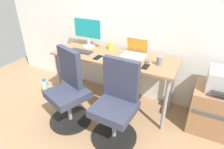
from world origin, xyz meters
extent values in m
plane|color=#9E7A56|center=(0.00, 0.00, 0.00)|extent=(5.28, 5.28, 0.00)
cube|color=silver|center=(0.00, 0.38, 1.30)|extent=(4.40, 0.04, 2.60)
cube|color=#996B47|center=(0.00, 0.00, 0.74)|extent=(1.69, 0.60, 0.03)
cylinder|color=gray|center=(-0.79, -0.25, 0.36)|extent=(0.04, 0.04, 0.73)
cylinder|color=gray|center=(0.79, -0.25, 0.36)|extent=(0.04, 0.04, 0.73)
cylinder|color=gray|center=(-0.79, 0.25, 0.36)|extent=(0.04, 0.04, 0.73)
cylinder|color=gray|center=(0.79, 0.25, 0.36)|extent=(0.04, 0.04, 0.73)
cylinder|color=black|center=(-0.32, -0.63, 0.01)|extent=(0.54, 0.54, 0.03)
cylinder|color=gray|center=(-0.32, -0.63, 0.20)|extent=(0.05, 0.05, 0.34)
cube|color=#33384C|center=(-0.32, -0.63, 0.41)|extent=(0.56, 0.56, 0.09)
cube|color=#33384C|center=(-0.38, -0.46, 0.70)|extent=(0.42, 0.21, 0.48)
cylinder|color=black|center=(0.32, -0.63, 0.01)|extent=(0.54, 0.54, 0.03)
cylinder|color=gray|center=(0.32, -0.63, 0.20)|extent=(0.05, 0.05, 0.34)
cube|color=#33384C|center=(0.32, -0.63, 0.41)|extent=(0.46, 0.46, 0.09)
cube|color=#33384C|center=(0.31, -0.45, 0.70)|extent=(0.42, 0.09, 0.48)
cube|color=#996B47|center=(1.35, 0.08, 0.28)|extent=(0.59, 0.51, 0.55)
cube|color=#4C4C4C|center=(1.35, -0.18, 0.36)|extent=(0.53, 0.01, 0.04)
cylinder|color=#A5D8B2|center=(-1.01, -0.35, 0.14)|extent=(0.09, 0.09, 0.28)
cylinder|color=#2D59B2|center=(-1.01, -0.35, 0.30)|extent=(0.06, 0.06, 0.03)
cylinder|color=silver|center=(-0.49, 0.16, 0.76)|extent=(0.18, 0.18, 0.01)
cylinder|color=silver|center=(-0.49, 0.16, 0.82)|extent=(0.04, 0.04, 0.11)
cube|color=silver|center=(-0.49, 0.16, 1.03)|extent=(0.48, 0.03, 0.31)
cube|color=teal|center=(-0.49, 0.14, 1.03)|extent=(0.43, 0.00, 0.26)
cube|color=silver|center=(0.24, 0.10, 0.77)|extent=(0.31, 0.22, 0.02)
cube|color=silver|center=(0.24, 0.23, 0.88)|extent=(0.31, 0.06, 0.21)
cube|color=orange|center=(0.24, 0.23, 0.88)|extent=(0.28, 0.05, 0.17)
cube|color=#2D2D2D|center=(-0.48, -0.08, 0.77)|extent=(0.34, 0.12, 0.02)
cube|color=silver|center=(0.24, -0.16, 0.77)|extent=(0.34, 0.12, 0.02)
ellipsoid|color=#515156|center=(0.47, 0.00, 0.77)|extent=(0.06, 0.10, 0.03)
ellipsoid|color=#2D2D2D|center=(-0.67, -0.23, 0.77)|extent=(0.06, 0.10, 0.03)
cylinder|color=yellow|center=(-0.15, 0.20, 0.80)|extent=(0.08, 0.08, 0.09)
cylinder|color=slate|center=(0.62, -0.02, 0.81)|extent=(0.07, 0.07, 0.10)
cube|color=black|center=(-0.15, -0.16, 0.76)|extent=(0.07, 0.14, 0.01)
cube|color=black|center=(0.49, -0.15, 0.76)|extent=(0.07, 0.14, 0.01)
camera|label=1|loc=(1.04, -2.11, 1.72)|focal=30.21mm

